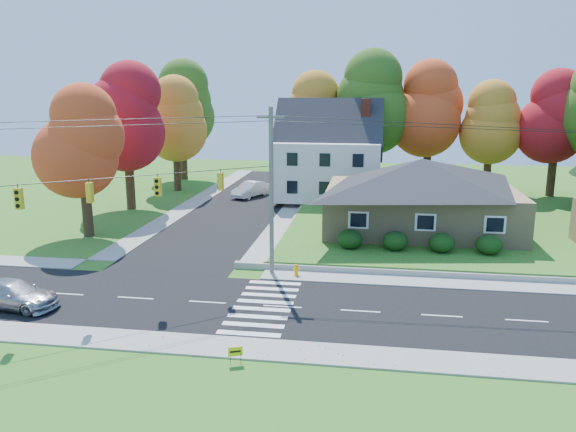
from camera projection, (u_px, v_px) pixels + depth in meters
The scene contains 23 objects.
ground at pixel (282, 307), 28.92m from camera, with size 120.00×120.00×0.00m, color #3D7923.
road_main at pixel (282, 307), 28.92m from camera, with size 90.00×8.00×0.02m, color black.
road_cross at pixel (245, 203), 55.17m from camera, with size 8.00×44.00×0.02m, color black.
sidewalk_north at pixel (296, 275), 33.73m from camera, with size 90.00×2.00×0.08m, color #9C9A90.
sidewalk_south at pixel (264, 350), 24.09m from camera, with size 90.00×2.00×0.08m, color #9C9A90.
lawn at pixel (475, 220), 47.18m from camera, with size 30.00×30.00×0.50m, color #3D7923.
ranch_house at pixel (421, 193), 42.44m from camera, with size 14.60×10.60×5.40m.
colonial_house at pixel (329, 156), 54.90m from camera, with size 10.40×8.40×9.60m.
hedge_row at pixel (418, 242), 37.01m from camera, with size 10.70×1.70×1.27m.
traffic_infrastructure at pixel (284, 204), 29.11m from camera, with size 38.10×10.66×10.00m.
tree_lot_0 at pixel (315, 115), 60.17m from camera, with size 6.72×6.72×12.51m.
tree_lot_1 at pixel (372, 103), 58.02m from camera, with size 7.84×7.84×14.60m.
tree_lot_2 at pixel (430, 109), 58.24m from camera, with size 7.28×7.28×13.56m.
tree_lot_3 at pixel (491, 123), 56.68m from camera, with size 6.16×6.16×11.47m.
tree_lot_4 at pixel (558, 117), 54.68m from camera, with size 6.72×6.72×12.51m.
tree_west_0 at pixel (82, 142), 41.43m from camera, with size 6.16×6.16×11.47m.
tree_west_1 at pixel (126, 118), 50.93m from camera, with size 7.28×7.28×13.56m.
tree_west_2 at pixel (175, 119), 60.57m from camera, with size 6.72×6.72×12.51m.
tree_west_3 at pixel (181, 105), 68.29m from camera, with size 7.84×7.84×14.60m.
silver_sedan at pixel (14, 294), 28.69m from camera, with size 1.94×4.78×1.39m, color #A8A8B1.
white_car at pixel (250, 189), 58.31m from camera, with size 1.67×4.78×1.57m, color silver.
fire_hydrant at pixel (296, 270), 33.60m from camera, with size 0.43×0.34×0.76m.
yard_sign at pixel (235, 352), 22.81m from camera, with size 0.56×0.26×0.75m.
Camera 1 is at (4.42, -26.82, 10.95)m, focal length 35.00 mm.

